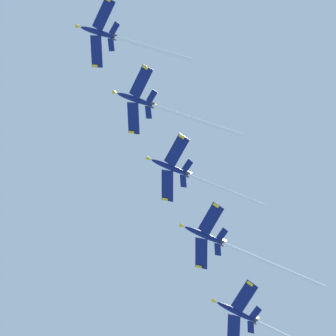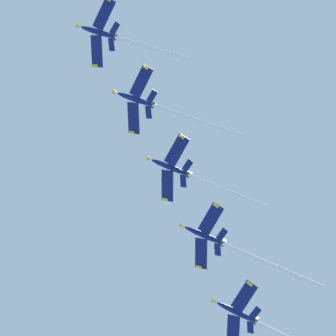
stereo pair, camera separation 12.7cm
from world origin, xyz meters
The scene contains 5 objects.
jet_lead centered at (18.30, -16.27, 172.67)m, with size 23.66×28.48×17.85m.
jet_second centered at (38.26, -19.31, 165.28)m, with size 24.89×30.73×20.54m.
jet_third centered at (57.24, -20.18, 159.82)m, with size 23.19×27.19×18.13m.
jet_fourth centered at (78.78, -25.68, 150.68)m, with size 26.11×31.81×20.87m.
jet_fifth centered at (100.07, -26.39, 143.84)m, with size 25.00×29.65×19.69m.
Camera 2 is at (8.37, -34.96, 1.81)m, focal length 64.59 mm.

